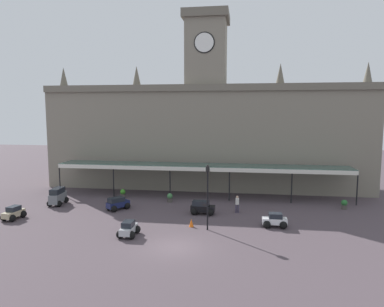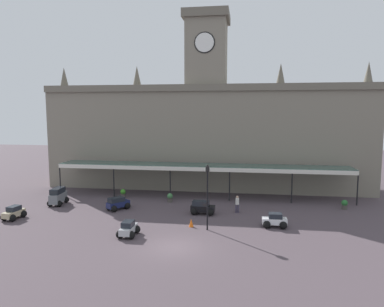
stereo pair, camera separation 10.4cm
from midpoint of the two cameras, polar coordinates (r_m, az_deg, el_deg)
name	(u,v)px [view 1 (the left image)]	position (r m, az deg, el deg)	size (l,w,h in m)	color
ground_plane	(175,247)	(26.39, -2.89, -14.79)	(140.00, 140.00, 0.00)	#4D4047
station_building	(206,131)	(45.05, 2.21, 3.57)	(39.94, 6.34, 21.62)	gray
entrance_canopy	(201,166)	(40.10, 1.35, -2.02)	(33.05, 3.26, 3.69)	#38564C
car_white_sedan	(275,221)	(31.20, 13.04, -10.53)	(2.08, 1.56, 1.19)	silver
car_silver_sedan	(129,230)	(28.80, -10.27, -11.94)	(1.53, 2.06, 1.19)	#B2B5BA
car_black_estate	(202,208)	(34.02, 1.60, -8.78)	(2.30, 1.62, 1.27)	black
car_grey_van	(58,197)	(39.82, -20.83, -6.56)	(1.71, 2.46, 1.77)	slate
car_navy_estate	(118,204)	(36.24, -11.93, -7.95)	(2.30, 2.42, 1.27)	#19214C
car_beige_sedan	(14,214)	(36.32, -26.81, -8.62)	(1.68, 2.14, 1.19)	tan
pedestrian_beside_cars	(237,203)	(34.63, 7.19, -7.97)	(0.37, 0.34, 1.67)	#3F384C
victorian_lamppost	(208,190)	(28.98, 2.42, -5.88)	(0.30, 0.30, 5.45)	black
traffic_cone	(191,223)	(30.50, -0.20, -11.09)	(0.40, 0.40, 0.67)	orange
planter_by_canopy	(344,204)	(38.71, 23.19, -7.53)	(0.60, 0.60, 0.96)	#47423D
planter_near_kerb	(170,198)	(38.44, -3.66, -7.08)	(0.60, 0.60, 0.96)	#47423D
planter_forecourt_centre	(123,193)	(41.09, -11.12, -6.29)	(0.60, 0.60, 0.96)	#47423D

